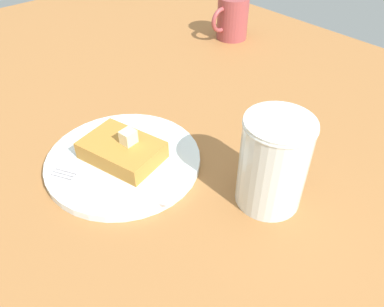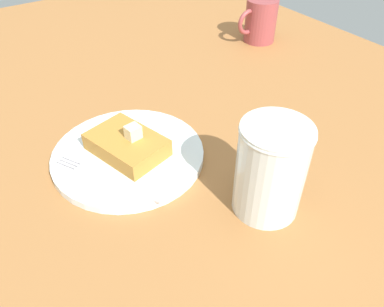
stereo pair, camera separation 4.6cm
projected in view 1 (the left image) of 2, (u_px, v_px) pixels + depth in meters
table_surface at (84, 134)px, 59.24cm from camera, size 125.16×125.16×2.73cm
plate at (124, 160)px, 51.36cm from camera, size 21.03×21.03×1.12cm
toast_slice_center at (123, 150)px, 50.24cm from camera, size 9.60×11.89×2.50cm
butter_pat_primary at (128, 137)px, 48.85cm from camera, size 2.10×1.94×1.87cm
fork at (100, 185)px, 46.61cm from camera, size 8.90×14.74×0.36cm
syrup_jar at (273, 166)px, 43.32cm from camera, size 8.11×8.11×11.72cm
coffee_mug at (232, 18)px, 81.61cm from camera, size 9.64×6.74×8.88cm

